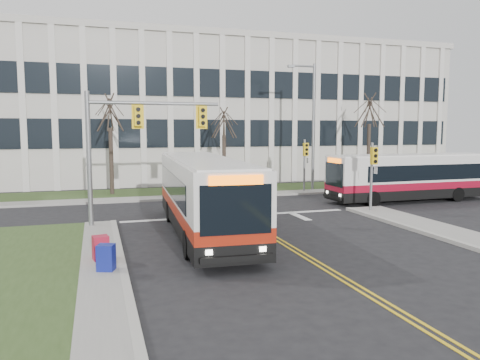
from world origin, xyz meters
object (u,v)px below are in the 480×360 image
Objects in this scene: directory_sign at (233,176)px; newspaper_box_blue at (106,260)px; bus_cross at (411,178)px; newspaper_box_red at (101,250)px; bus_main at (204,197)px; streetlight at (311,120)px.

newspaper_box_blue is (-9.30, -17.68, -0.70)m from directory_sign.
bus_cross is 11.40× the size of newspaper_box_red.
bus_main is at bearing 67.59° from newspaper_box_blue.
newspaper_box_blue is at bearing -132.16° from streetlight.
streetlight is 8.33m from bus_cross.
directory_sign is 12.11m from bus_cross.
streetlight is 16.19m from bus_main.
newspaper_box_red is at bearing -138.10° from bus_main.
bus_main reaches higher than newspaper_box_blue.
newspaper_box_blue is (-14.83, -16.38, -4.72)m from streetlight.
bus_main is 12.63× the size of newspaper_box_red.
streetlight reaches higher than newspaper_box_blue.
directory_sign is 2.11× the size of newspaper_box_red.
bus_cross reaches higher than newspaper_box_blue.
bus_main is 5.64m from newspaper_box_red.
directory_sign is (-5.53, 1.30, -4.02)m from streetlight.
streetlight is at bearing -149.54° from bus_cross.
directory_sign is 0.18× the size of bus_cross.
bus_main is 1.11× the size of bus_cross.
newspaper_box_blue is 1.00× the size of newspaper_box_red.
newspaper_box_blue is at bearing -62.50° from bus_cross.
bus_cross is (9.38, -7.66, 0.27)m from directory_sign.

